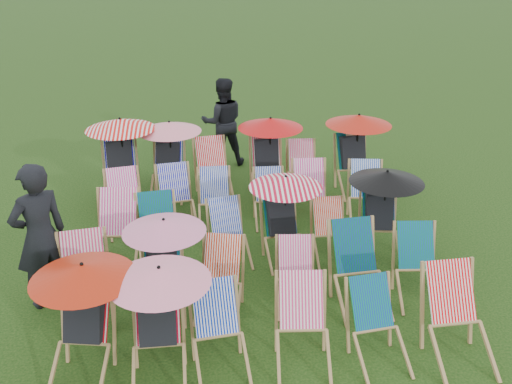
{
  "coord_description": "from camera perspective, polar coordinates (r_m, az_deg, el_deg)",
  "views": [
    {
      "loc": [
        -0.57,
        -7.14,
        4.35
      ],
      "look_at": [
        0.12,
        0.43,
        0.9
      ],
      "focal_mm": 40.0,
      "sensor_mm": 36.0,
      "label": 1
    }
  ],
  "objects": [
    {
      "name": "ground",
      "position": [
        8.38,
        -0.55,
        -6.85
      ],
      "size": [
        100.0,
        100.0,
        0.0
      ],
      "primitive_type": "plane",
      "color": "black",
      "rests_on": "ground"
    },
    {
      "name": "deckchair_0",
      "position": [
        6.35,
        -17.05,
        -12.09
      ],
      "size": [
        1.09,
        1.16,
        1.29
      ],
      "rotation": [
        0.0,
        0.0,
        -0.17
      ],
      "color": "#9B7948",
      "rests_on": "ground"
    },
    {
      "name": "deckchair_1",
      "position": [
        6.15,
        -9.75,
        -12.71
      ],
      "size": [
        1.07,
        1.12,
        1.27
      ],
      "rotation": [
        0.0,
        0.0,
        0.02
      ],
      "color": "#9B7948",
      "rests_on": "ground"
    },
    {
      "name": "deckchair_2",
      "position": [
        6.29,
        -3.7,
        -13.95
      ],
      "size": [
        0.7,
        0.9,
        0.9
      ],
      "rotation": [
        0.0,
        0.0,
        0.14
      ],
      "color": "#9B7948",
      "rests_on": "ground"
    },
    {
      "name": "deckchair_3",
      "position": [
        6.36,
        4.72,
        -13.34
      ],
      "size": [
        0.67,
        0.9,
        0.93
      ],
      "rotation": [
        0.0,
        0.0,
        -0.07
      ],
      "color": "#9B7948",
      "rests_on": "ground"
    },
    {
      "name": "deckchair_4",
      "position": [
        6.53,
        12.19,
        -13.07
      ],
      "size": [
        0.69,
        0.88,
        0.87
      ],
      "rotation": [
        0.0,
        0.0,
        0.15
      ],
      "color": "#9B7948",
      "rests_on": "ground"
    },
    {
      "name": "deckchair_5",
      "position": [
        6.75,
        19.74,
        -11.99
      ],
      "size": [
        0.72,
        0.97,
        1.01
      ],
      "rotation": [
        0.0,
        0.0,
        0.06
      ],
      "color": "#9B7948",
      "rests_on": "ground"
    },
    {
      "name": "deckchair_6",
      "position": [
        7.31,
        -16.75,
        -8.58
      ],
      "size": [
        0.79,
        1.0,
        0.99
      ],
      "rotation": [
        0.0,
        0.0,
        0.16
      ],
      "color": "#9B7948",
      "rests_on": "ground"
    },
    {
      "name": "deckchair_7",
      "position": [
        7.15,
        -9.27,
        -7.19
      ],
      "size": [
        1.02,
        1.07,
        1.21
      ],
      "rotation": [
        0.0,
        0.0,
        0.03
      ],
      "color": "#9B7948",
      "rests_on": "ground"
    },
    {
      "name": "deckchair_8",
      "position": [
        7.17,
        -3.67,
        -8.72
      ],
      "size": [
        0.73,
        0.9,
        0.88
      ],
      "rotation": [
        0.0,
        0.0,
        -0.2
      ],
      "color": "#9B7948",
      "rests_on": "ground"
    },
    {
      "name": "deckchair_9",
      "position": [
        7.29,
        4.04,
        -8.41
      ],
      "size": [
        0.59,
        0.79,
        0.81
      ],
      "rotation": [
        0.0,
        0.0,
        -0.07
      ],
      "color": "#9B7948",
      "rests_on": "ground"
    },
    {
      "name": "deckchair_10",
      "position": [
        7.34,
        10.37,
        -7.63
      ],
      "size": [
        0.76,
        0.99,
        1.01
      ],
      "rotation": [
        0.0,
        0.0,
        0.1
      ],
      "color": "#9B7948",
      "rests_on": "ground"
    },
    {
      "name": "deckchair_11",
      "position": [
        7.67,
        16.02,
        -7.19
      ],
      "size": [
        0.66,
        0.88,
        0.91
      ],
      "rotation": [
        0.0,
        0.0,
        -0.07
      ],
      "color": "#9B7948",
      "rests_on": "ground"
    },
    {
      "name": "deckchair_12",
      "position": [
        8.31,
        -13.88,
        -3.93
      ],
      "size": [
        0.72,
        0.96,
        1.0
      ],
      "rotation": [
        0.0,
        0.0,
        -0.06
      ],
      "color": "#9B7948",
      "rests_on": "ground"
    },
    {
      "name": "deckchair_13",
      "position": [
        8.24,
        -9.73,
        -4.05
      ],
      "size": [
        0.74,
        0.94,
        0.94
      ],
      "rotation": [
        0.0,
        0.0,
        0.14
      ],
      "color": "#9B7948",
      "rests_on": "ground"
    },
    {
      "name": "deckchair_14",
      "position": [
        8.21,
        -2.7,
        -4.19
      ],
      "size": [
        0.69,
        0.87,
        0.84
      ],
      "rotation": [
        0.0,
        0.0,
        0.19
      ],
      "color": "#9B7948",
      "rests_on": "ground"
    },
    {
      "name": "deckchair_15",
      "position": [
        8.15,
        2.81,
        -2.53
      ],
      "size": [
        1.05,
        1.13,
        1.25
      ],
      "rotation": [
        0.0,
        0.0,
        0.13
      ],
      "color": "#9B7948",
      "rests_on": "ground"
    },
    {
      "name": "deckchair_16",
      "position": [
        8.34,
        7.53,
        -4.03
      ],
      "size": [
        0.57,
        0.77,
        0.82
      ],
      "rotation": [
        0.0,
        0.0,
        0.03
      ],
      "color": "#9B7948",
      "rests_on": "ground"
    },
    {
      "name": "deckchair_17",
      "position": [
        8.46,
        12.47,
        -1.98
      ],
      "size": [
        1.07,
        1.14,
        1.27
      ],
      "rotation": [
        0.0,
        0.0,
        -0.13
      ],
      "color": "#9B7948",
      "rests_on": "ground"
    },
    {
      "name": "deckchair_18",
      "position": [
        9.29,
        -12.98,
        -1.05
      ],
      "size": [
        0.75,
        0.94,
        0.91
      ],
      "rotation": [
        0.0,
        0.0,
        0.19
      ],
      "color": "#9B7948",
      "rests_on": "ground"
    },
    {
      "name": "deckchair_19",
      "position": [
        9.28,
        -7.97,
        -0.61
      ],
      "size": [
        0.74,
        0.93,
        0.92
      ],
      "rotation": [
        0.0,
        0.0,
        0.17
      ],
      "color": "#9B7948",
      "rests_on": "ground"
    },
    {
      "name": "deckchair_20",
      "position": [
        9.18,
        -4.11,
        -0.86
      ],
      "size": [
        0.59,
        0.82,
        0.88
      ],
      "rotation": [
        0.0,
        0.0,
        0.01
      ],
      "color": "#9B7948",
      "rests_on": "ground"
    },
    {
      "name": "deckchair_21",
      "position": [
        9.29,
        1.42,
        -0.64
      ],
      "size": [
        0.56,
        0.77,
        0.83
      ],
      "rotation": [
        0.0,
        0.0,
        -0.01
      ],
      "color": "#9B7948",
      "rests_on": "ground"
    },
    {
      "name": "deckchair_22",
      "position": [
        9.34,
        5.5,
        -0.21
      ],
      "size": [
        0.66,
        0.9,
        0.94
      ],
      "rotation": [
        0.0,
        0.0,
        -0.04
      ],
      "color": "#9B7948",
      "rests_on": "ground"
    },
    {
      "name": "deckchair_23",
      "position": [
        9.49,
        11.04,
        -0.23
      ],
      "size": [
        0.71,
        0.92,
        0.93
      ],
      "rotation": [
        0.0,
        0.0,
        -0.12
      ],
      "color": "#9B7948",
      "rests_on": "ground"
    },
    {
      "name": "deckchair_24",
      "position": [
        10.3,
        -13.39,
        3.33
      ],
      "size": [
        1.21,
        1.3,
        1.44
      ],
      "rotation": [
        0.0,
        0.0,
        0.12
      ],
      "color": "#9B7948",
      "rests_on": "ground"
    },
    {
      "name": "deckchair_25",
      "position": [
        10.3,
        -8.79,
        3.41
      ],
      "size": [
        1.13,
        1.19,
        1.34
      ],
      "rotation": [
        0.0,
        0.0,
        -0.09
      ],
      "color": "#9B7948",
      "rests_on": "ground"
    },
    {
      "name": "deckchair_26",
      "position": [
        10.29,
        -4.29,
        2.3
      ],
      "size": [
        0.78,
        0.98,
        0.97
      ],
      "rotation": [
        0.0,
        0.0,
        0.16
      ],
      "color": "#9B7948",
      "rests_on": "ground"
    },
    {
      "name": "deckchair_27",
      "position": [
        10.26,
        1.25,
        3.75
      ],
      "size": [
        1.16,
        1.2,
        1.38
      ],
      "rotation": [
        0.0,
        0.0,
        0.01
      ],
      "color": "#9B7948",
      "rests_on": "ground"
    },
    {
      "name": "deckchair_28",
      "position": [
        10.44,
        4.67,
        2.35
      ],
      "size": [
        0.62,
        0.84,
        0.89
      ],
      "rotation": [
        0.0,
        0.0,
        -0.04
      ],
      "color": "#9B7948",
      "rests_on": "ground"
    },
    {
      "name": "deckchair_29",
      "position": [
        10.51,
        9.96,
        3.97
      ],
      "size": [
        1.18,
        1.25,
        1.4
      ],
      "rotation": [
        0.0,
        0.0,
        0.06
      ],
      "color": "#9B7948",
      "rests_on": "ground"
    },
    {
      "name": "person_left",
      "position": [
        7.51,
        -20.78,
        -4.16
      ],
      "size": [
        0.83,
        0.79,
        1.92
      ],
      "primitive_type": "imported",
      "rotation": [
        0.0,
        0.0,
        3.79
      ],
      "color": "black",
      "rests_on": "ground"
    },
    {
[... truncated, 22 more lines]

